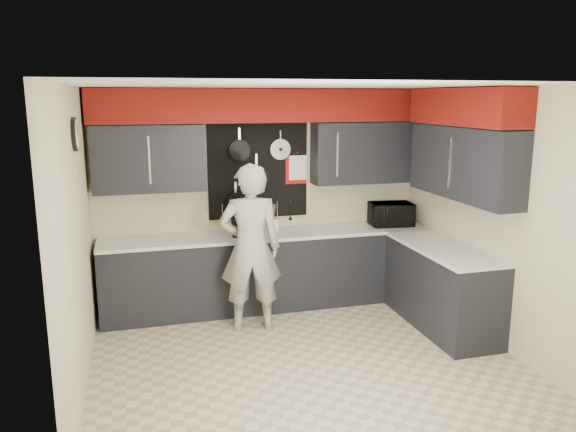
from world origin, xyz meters
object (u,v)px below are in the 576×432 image
object	(u,v)px
knife_block	(258,224)
utensil_crock	(274,225)
microwave	(391,214)
coffee_maker	(239,222)
person	(250,248)

from	to	relation	value
knife_block	utensil_crock	distance (m)	0.26
microwave	knife_block	xyz separation A→B (m)	(-1.70, -0.00, -0.02)
knife_block	coffee_maker	bearing A→B (deg)	-177.70
microwave	coffee_maker	distance (m)	1.93
microwave	utensil_crock	distance (m)	1.48
utensil_crock	person	world-z (taller)	person
knife_block	person	xyz separation A→B (m)	(-0.21, -0.56, -0.13)
coffee_maker	person	world-z (taller)	person
microwave	person	size ratio (longest dim) A/B	0.28
utensil_crock	person	xyz separation A→B (m)	(-0.43, -0.69, -0.08)
microwave	coffee_maker	world-z (taller)	coffee_maker
microwave	person	bearing A→B (deg)	-157.43
knife_block	coffee_maker	xyz separation A→B (m)	(-0.22, 0.00, 0.04)
microwave	utensil_crock	world-z (taller)	microwave
person	utensil_crock	bearing A→B (deg)	-115.03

